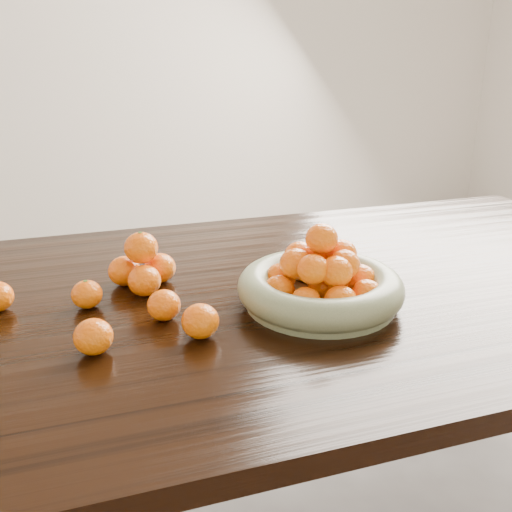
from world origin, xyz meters
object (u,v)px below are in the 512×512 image
object	(u,v)px
fruit_bowl	(321,283)
loose_orange_0	(87,294)
orange_pyramid	(143,266)
dining_table	(263,327)

from	to	relation	value
fruit_bowl	loose_orange_0	size ratio (longest dim) A/B	5.43
fruit_bowl	orange_pyramid	size ratio (longest dim) A/B	2.27
dining_table	loose_orange_0	bearing A→B (deg)	177.22
dining_table	loose_orange_0	world-z (taller)	loose_orange_0
orange_pyramid	loose_orange_0	size ratio (longest dim) A/B	2.40
dining_table	loose_orange_0	size ratio (longest dim) A/B	34.42
orange_pyramid	loose_orange_0	distance (m)	0.13
fruit_bowl	loose_orange_0	world-z (taller)	fruit_bowl
fruit_bowl	orange_pyramid	bearing A→B (deg)	148.42
dining_table	orange_pyramid	size ratio (longest dim) A/B	14.37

